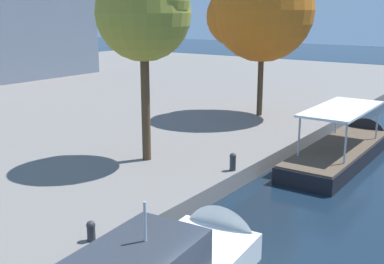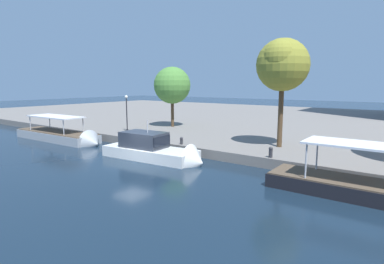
% 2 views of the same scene
% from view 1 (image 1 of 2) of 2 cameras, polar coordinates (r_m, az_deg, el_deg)
% --- Properties ---
extents(tour_boat_2, '(11.53, 2.96, 4.12)m').
position_cam_1_polar(tour_boat_2, '(28.06, 17.89, -2.18)').
color(tour_boat_2, black).
rests_on(tour_boat_2, ground_plane).
extents(mooring_bollard_0, '(0.31, 0.31, 0.84)m').
position_cam_1_polar(mooring_bollard_0, '(22.06, 4.92, -3.50)').
color(mooring_bollard_0, '#2D2D33').
rests_on(mooring_bollard_0, dock_promenade).
extents(mooring_bollard_1, '(0.29, 0.29, 0.68)m').
position_cam_1_polar(mooring_bollard_1, '(15.85, -12.03, -11.45)').
color(mooring_bollard_1, '#2D2D33').
rests_on(mooring_bollard_1, dock_promenade).
extents(tree_1, '(6.97, 7.24, 10.75)m').
position_cam_1_polar(tree_1, '(33.69, 7.90, 14.32)').
color(tree_1, '#4C3823').
rests_on(tree_1, dock_promenade).
extents(tree_2, '(4.47, 4.54, 9.33)m').
position_cam_1_polar(tree_2, '(22.74, -5.58, 14.20)').
color(tree_2, '#4C3823').
rests_on(tree_2, dock_promenade).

